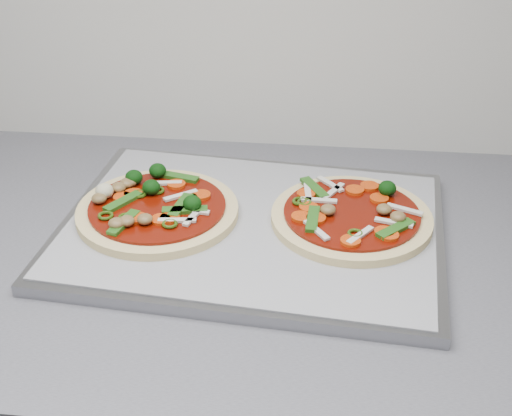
# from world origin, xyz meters

# --- Properties ---
(countertop) EXTENTS (3.60, 0.60, 0.04)m
(countertop) POSITION_xyz_m (0.00, 1.30, 0.88)
(countertop) COLOR slate
(countertop) RESTS_ON base_cabinet
(baking_tray) EXTENTS (0.51, 0.40, 0.02)m
(baking_tray) POSITION_xyz_m (0.20, 1.33, 0.91)
(baking_tray) COLOR gray
(baking_tray) RESTS_ON countertop
(parchment) EXTENTS (0.50, 0.38, 0.00)m
(parchment) POSITION_xyz_m (0.20, 1.33, 0.92)
(parchment) COLOR #939498
(parchment) RESTS_ON baking_tray
(pizza_left) EXTENTS (0.26, 0.26, 0.04)m
(pizza_left) POSITION_xyz_m (0.08, 1.34, 0.93)
(pizza_left) COLOR #F1DC8B
(pizza_left) RESTS_ON parchment
(pizza_right) EXTENTS (0.25, 0.25, 0.04)m
(pizza_right) POSITION_xyz_m (0.33, 1.35, 0.93)
(pizza_right) COLOR #F1DC8B
(pizza_right) RESTS_ON parchment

